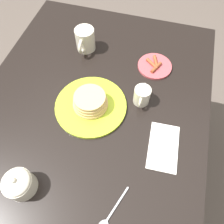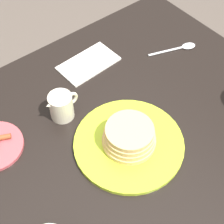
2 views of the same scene
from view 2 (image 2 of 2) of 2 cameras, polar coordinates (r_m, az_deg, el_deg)
The scene contains 5 objects.
dining_table at distance 1.00m, azimuth 0.75°, elevation -10.87°, with size 1.13×0.93×0.77m.
pancake_plate at distance 0.87m, azimuth 2.90°, elevation -4.69°, with size 0.28×0.28×0.07m.
creamer_pitcher at distance 0.93m, azimuth -8.47°, elevation 1.01°, with size 0.10×0.06×0.08m.
napkin at distance 1.08m, azimuth -3.93°, elevation 8.05°, with size 0.19×0.11×0.01m.
spoon at distance 1.16m, azimuth 11.38°, elevation 10.45°, with size 0.16×0.07×0.01m.
Camera 2 is at (-0.29, -0.35, 1.52)m, focal length 55.00 mm.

